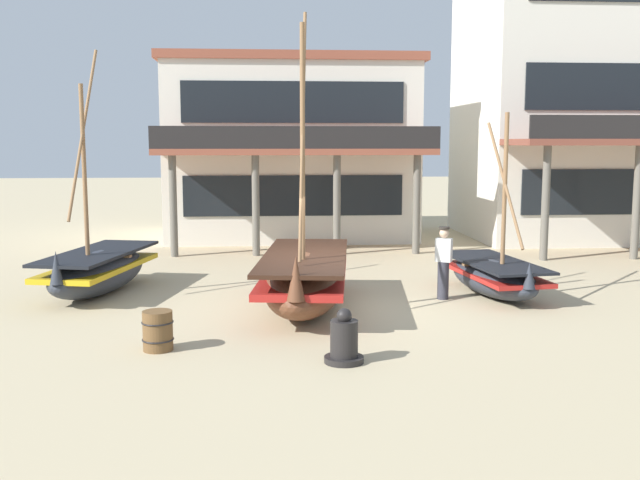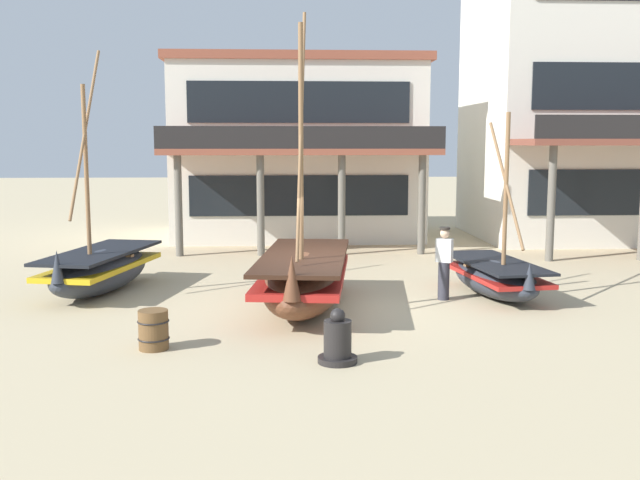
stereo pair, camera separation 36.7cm
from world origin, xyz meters
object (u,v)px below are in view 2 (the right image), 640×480
object	(u,v)px
fishing_boat_far_right	(100,269)
harbor_building_annex	(613,94)
fishing_boat_near_left	(495,276)
wooden_barrel	(153,330)
fishing_boat_centre_large	(304,278)
capstan_winch	(338,342)
fisherman_by_hull	(444,264)
harbor_building_main	(297,149)

from	to	relation	value
fishing_boat_far_right	harbor_building_annex	bearing A→B (deg)	29.63
fishing_boat_near_left	wooden_barrel	bearing A→B (deg)	-150.64
fishing_boat_near_left	fishing_boat_centre_large	world-z (taller)	fishing_boat_centre_large
fishing_boat_near_left	harbor_building_annex	distance (m)	13.80
fishing_boat_near_left	capstan_winch	xyz separation A→B (m)	(-4.13, -5.06, -0.11)
fisherman_by_hull	wooden_barrel	world-z (taller)	fisherman_by_hull
fishing_boat_far_right	wooden_barrel	size ratio (longest dim) A/B	8.23
fishing_boat_far_right	harbor_building_main	size ratio (longest dim) A/B	0.61
fishing_boat_centre_large	harbor_building_main	distance (m)	12.90
fisherman_by_hull	harbor_building_annex	size ratio (longest dim) A/B	0.16
fishing_boat_far_right	harbor_building_main	world-z (taller)	harbor_building_main
capstan_winch	fishing_boat_far_right	bearing A→B (deg)	131.42
fishing_boat_centre_large	harbor_building_annex	distance (m)	17.37
fishing_boat_far_right	wooden_barrel	xyz separation A→B (m)	(2.10, -5.01, -0.22)
fisherman_by_hull	harbor_building_main	world-z (taller)	harbor_building_main
fishing_boat_far_right	fisherman_by_hull	distance (m)	8.19
fishing_boat_centre_large	capstan_winch	world-z (taller)	fishing_boat_centre_large
fishing_boat_near_left	harbor_building_main	world-z (taller)	harbor_building_main
fishing_boat_near_left	harbor_building_main	bearing A→B (deg)	110.84
capstan_winch	fisherman_by_hull	bearing A→B (deg)	58.95
harbor_building_main	harbor_building_annex	distance (m)	12.07
harbor_building_main	harbor_building_annex	world-z (taller)	harbor_building_annex
capstan_winch	wooden_barrel	size ratio (longest dim) A/B	1.31
wooden_barrel	harbor_building_main	distance (m)	16.16
fishing_boat_centre_large	fisherman_by_hull	world-z (taller)	fishing_boat_centre_large
fishing_boat_near_left	wooden_barrel	world-z (taller)	fishing_boat_near_left
fisherman_by_hull	harbor_building_annex	distance (m)	14.70
fisherman_by_hull	wooden_barrel	xyz separation A→B (m)	(-5.98, -3.73, -0.48)
capstan_winch	wooden_barrel	xyz separation A→B (m)	(-3.16, 0.96, -0.01)
fisherman_by_hull	harbor_building_annex	xyz separation A→B (m)	(8.78, 10.87, 4.56)
wooden_barrel	harbor_building_annex	distance (m)	21.37
fishing_boat_near_left	fishing_boat_far_right	xyz separation A→B (m)	(-9.40, 0.91, 0.11)
fishing_boat_near_left	harbor_building_annex	world-z (taller)	harbor_building_annex
fishing_boat_centre_large	fishing_boat_far_right	bearing A→B (deg)	157.37
fishing_boat_far_right	harbor_building_main	distance (m)	12.05
harbor_building_main	capstan_winch	bearing A→B (deg)	-89.15
fisherman_by_hull	fishing_boat_far_right	bearing A→B (deg)	171.04
harbor_building_annex	capstan_winch	bearing A→B (deg)	-126.71
fishing_boat_near_left	fishing_boat_centre_large	bearing A→B (deg)	-166.22
fishing_boat_far_right	fisherman_by_hull	xyz separation A→B (m)	(8.09, -1.28, 0.26)
fishing_boat_far_right	capstan_winch	world-z (taller)	fishing_boat_far_right
wooden_barrel	harbor_building_annex	bearing A→B (deg)	44.68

